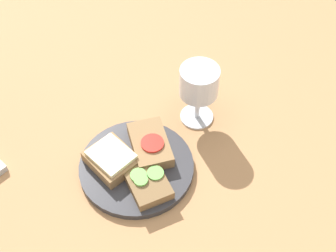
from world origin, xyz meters
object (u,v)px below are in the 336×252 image
(plate, at_px, (137,167))
(sandwich_with_cheese, at_px, (112,159))
(wine_glass, at_px, (199,84))
(sandwich_with_cucumber, at_px, (146,180))
(sandwich_with_tomato, at_px, (150,145))

(plate, bearing_deg, sandwich_with_cheese, 129.08)
(plate, height_order, wine_glass, wine_glass)
(sandwich_with_cucumber, relative_size, sandwich_with_tomato, 0.93)
(sandwich_with_cheese, relative_size, sandwich_with_tomato, 0.75)
(sandwich_with_cheese, relative_size, sandwich_with_cucumber, 0.81)
(plate, xyz_separation_m, wine_glass, (0.18, 0.00, 0.09))
(sandwich_with_cheese, xyz_separation_m, sandwich_with_tomato, (0.07, -0.03, -0.00))
(sandwich_with_cheese, height_order, wine_glass, wine_glass)
(sandwich_with_tomato, distance_m, wine_glass, 0.15)
(sandwich_with_cucumber, relative_size, wine_glass, 0.89)
(plate, bearing_deg, wine_glass, 0.19)
(sandwich_with_cheese, bearing_deg, wine_glass, -9.63)
(plate, height_order, sandwich_with_cheese, sandwich_with_cheese)
(sandwich_with_cucumber, height_order, wine_glass, wine_glass)
(sandwich_with_cheese, bearing_deg, sandwich_with_tomato, -21.18)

